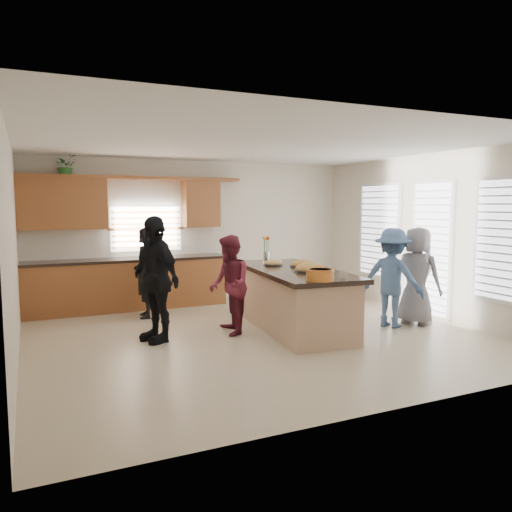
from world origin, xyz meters
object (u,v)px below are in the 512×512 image
island (294,301)px  woman_right_back (392,278)px  woman_left_mid (229,285)px  woman_left_front (155,279)px  woman_right_front (417,276)px  salad_bowl (320,274)px  woman_left_back (145,273)px

island → woman_right_back: bearing=-12.4°
woman_left_mid → woman_left_front: (-1.09, 0.08, 0.15)m
woman_left_front → woman_right_front: size_ratio=1.13×
woman_left_front → woman_right_back: bearing=60.5°
woman_left_front → woman_right_back: woman_left_front is taller
woman_left_front → woman_left_mid: bearing=67.9°
woman_left_front → woman_right_front: 4.15m
woman_right_front → island: bearing=52.8°
woman_left_front → salad_bowl: bearing=34.6°
woman_right_back → woman_right_front: woman_right_front is taller
island → woman_right_front: 2.07m
woman_left_back → woman_left_mid: woman_left_back is taller
salad_bowl → woman_left_front: woman_left_front is taller
woman_left_back → woman_right_back: 4.11m
woman_left_back → woman_left_front: 1.57m
salad_bowl → woman_left_back: woman_left_back is taller
woman_right_back → woman_left_mid: bearing=47.3°
woman_left_back → woman_left_front: (-0.18, -1.55, 0.12)m
island → woman_right_front: (1.97, -0.53, 0.34)m
woman_right_back → woman_right_front: (0.47, -0.04, 0.01)m
woman_left_back → salad_bowl: bearing=36.6°
island → woman_right_front: size_ratio=1.77×
woman_left_mid → salad_bowl: bearing=38.3°
island → salad_bowl: 1.33m
island → salad_bowl: size_ratio=7.68×
salad_bowl → woman_left_front: bearing=142.6°
salad_bowl → woman_right_front: woman_right_front is taller
woman_left_front → woman_right_back: 3.68m
woman_right_front → salad_bowl: bearing=83.8°
island → woman_left_front: bearing=179.5°
woman_left_back → woman_right_back: size_ratio=0.98×
woman_right_back → woman_left_front: bearing=50.5°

